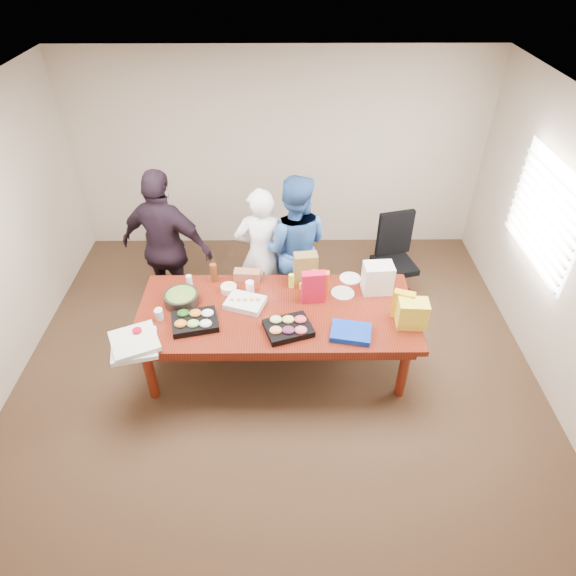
{
  "coord_description": "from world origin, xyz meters",
  "views": [
    {
      "loc": [
        0.08,
        -3.77,
        3.97
      ],
      "look_at": [
        0.12,
        0.1,
        0.95
      ],
      "focal_mm": 30.74,
      "sensor_mm": 36.0,
      "label": 1
    }
  ],
  "objects_px": {
    "conference_table": "(277,337)",
    "salad_bowl": "(181,298)",
    "sheet_cake": "(245,303)",
    "office_chair": "(395,262)",
    "person_center": "(261,254)",
    "person_right": "(294,247)"
  },
  "relations": [
    {
      "from": "office_chair",
      "to": "person_right",
      "type": "distance_m",
      "value": 1.3
    },
    {
      "from": "person_right",
      "to": "conference_table",
      "type": "bearing_deg",
      "value": 84.28
    },
    {
      "from": "conference_table",
      "to": "person_right",
      "type": "height_order",
      "value": "person_right"
    },
    {
      "from": "person_right",
      "to": "sheet_cake",
      "type": "xyz_separation_m",
      "value": [
        -0.51,
        -0.89,
        -0.09
      ]
    },
    {
      "from": "office_chair",
      "to": "salad_bowl",
      "type": "distance_m",
      "value": 2.62
    },
    {
      "from": "office_chair",
      "to": "sheet_cake",
      "type": "bearing_deg",
      "value": -162.82
    },
    {
      "from": "conference_table",
      "to": "sheet_cake",
      "type": "relative_size",
      "value": 7.53
    },
    {
      "from": "office_chair",
      "to": "person_center",
      "type": "height_order",
      "value": "person_center"
    },
    {
      "from": "office_chair",
      "to": "person_center",
      "type": "bearing_deg",
      "value": 174.02
    },
    {
      "from": "sheet_cake",
      "to": "person_right",
      "type": "bearing_deg",
      "value": 79.95
    },
    {
      "from": "office_chair",
      "to": "sheet_cake",
      "type": "xyz_separation_m",
      "value": [
        -1.75,
        -1.07,
        0.25
      ]
    },
    {
      "from": "conference_table",
      "to": "salad_bowl",
      "type": "bearing_deg",
      "value": 172.66
    },
    {
      "from": "conference_table",
      "to": "office_chair",
      "type": "relative_size",
      "value": 2.65
    },
    {
      "from": "conference_table",
      "to": "office_chair",
      "type": "height_order",
      "value": "office_chair"
    },
    {
      "from": "conference_table",
      "to": "sheet_cake",
      "type": "distance_m",
      "value": 0.52
    },
    {
      "from": "salad_bowl",
      "to": "person_center",
      "type": "bearing_deg",
      "value": 45.12
    },
    {
      "from": "conference_table",
      "to": "salad_bowl",
      "type": "height_order",
      "value": "salad_bowl"
    },
    {
      "from": "person_right",
      "to": "person_center",
      "type": "bearing_deg",
      "value": 13.79
    },
    {
      "from": "office_chair",
      "to": "salad_bowl",
      "type": "bearing_deg",
      "value": -171.15
    },
    {
      "from": "office_chair",
      "to": "person_center",
      "type": "relative_size",
      "value": 0.65
    },
    {
      "from": "sheet_cake",
      "to": "salad_bowl",
      "type": "distance_m",
      "value": 0.65
    },
    {
      "from": "conference_table",
      "to": "sheet_cake",
      "type": "height_order",
      "value": "sheet_cake"
    }
  ]
}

